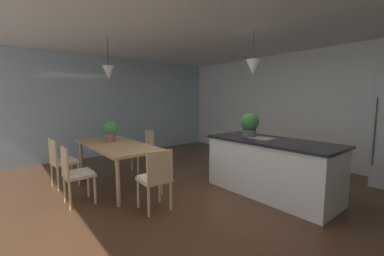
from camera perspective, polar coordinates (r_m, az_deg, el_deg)
ground_plane at (r=4.00m, az=4.80°, el=-16.38°), size 10.00×8.40×0.04m
ceiling_slab at (r=3.88m, az=5.24°, el=24.93°), size 10.00×8.40×0.12m
wall_back_kitchen at (r=6.40m, az=26.51°, el=4.23°), size 10.00×0.12×2.70m
window_wall_left_glazing at (r=7.18m, az=-18.30°, el=4.77°), size 0.06×8.40×2.70m
dining_table at (r=4.64m, az=-17.45°, el=-4.35°), size 2.07×0.89×0.75m
chair_kitchen_end at (r=3.46m, az=-8.53°, el=-11.39°), size 0.42×0.42×0.87m
chair_far_left at (r=5.43m, az=-11.19°, el=-4.83°), size 0.43×0.43×0.87m
chair_near_left at (r=4.90m, az=-28.32°, el=-6.75°), size 0.44×0.44×0.87m
chair_near_right at (r=4.02m, az=-25.77°, el=-9.44°), size 0.40×0.40×0.87m
kitchen_island at (r=4.20m, az=18.01°, el=-8.59°), size 2.09×0.90×0.91m
pendant_over_table at (r=4.72m, az=-19.06°, el=12.25°), size 0.21×0.21×0.79m
pendant_over_island_main at (r=4.33m, az=14.16°, el=13.68°), size 0.24×0.24×0.74m
potted_plant_on_island at (r=4.34m, az=13.38°, el=0.97°), size 0.32×0.32×0.42m
potted_plant_on_table at (r=4.90m, az=-18.53°, el=-0.29°), size 0.28×0.28×0.39m
vase_on_dining_table at (r=4.81m, az=-18.63°, el=-2.21°), size 0.11×0.11×0.17m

